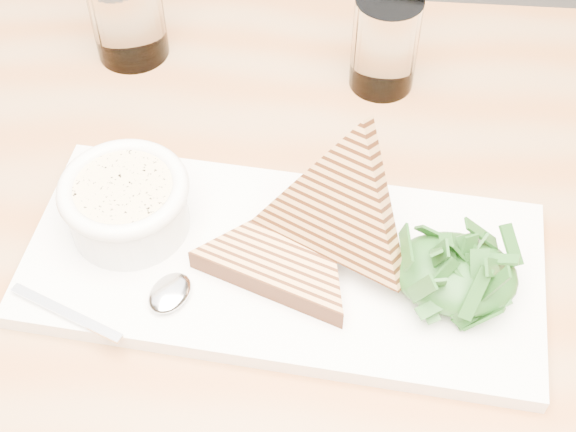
% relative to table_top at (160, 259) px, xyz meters
% --- Properties ---
extents(table_top, '(1.25, 0.91, 0.04)m').
position_rel_table_top_xyz_m(table_top, '(0.00, 0.00, 0.00)').
color(table_top, '#986E47').
rests_on(table_top, ground).
extents(platter, '(0.45, 0.21, 0.02)m').
position_rel_table_top_xyz_m(platter, '(0.12, -0.00, 0.03)').
color(platter, white).
rests_on(platter, table_top).
extents(soup_bowl, '(0.10, 0.10, 0.04)m').
position_rel_table_top_xyz_m(soup_bowl, '(-0.02, 0.01, 0.06)').
color(soup_bowl, white).
rests_on(soup_bowl, platter).
extents(soup, '(0.09, 0.09, 0.01)m').
position_rel_table_top_xyz_m(soup, '(-0.02, 0.01, 0.08)').
color(soup, beige).
rests_on(soup, soup_bowl).
extents(bowl_rim, '(0.11, 0.11, 0.01)m').
position_rel_table_top_xyz_m(bowl_rim, '(-0.02, 0.01, 0.09)').
color(bowl_rim, white).
rests_on(bowl_rim, soup_bowl).
extents(sandwich_flat, '(0.20, 0.20, 0.02)m').
position_rel_table_top_xyz_m(sandwich_flat, '(0.12, -0.01, 0.05)').
color(sandwich_flat, tan).
rests_on(sandwich_flat, platter).
extents(sandwich_lean, '(0.21, 0.20, 0.19)m').
position_rel_table_top_xyz_m(sandwich_lean, '(0.16, 0.02, 0.09)').
color(sandwich_lean, tan).
rests_on(sandwich_lean, sandwich_flat).
extents(salad_base, '(0.10, 0.08, 0.04)m').
position_rel_table_top_xyz_m(salad_base, '(0.26, -0.00, 0.06)').
color(salad_base, '#164716').
rests_on(salad_base, platter).
extents(arugula_pile, '(0.11, 0.10, 0.05)m').
position_rel_table_top_xyz_m(arugula_pile, '(0.26, -0.00, 0.06)').
color(arugula_pile, '#274F1D').
rests_on(arugula_pile, platter).
extents(spoon_bowl, '(0.04, 0.05, 0.01)m').
position_rel_table_top_xyz_m(spoon_bowl, '(0.03, -0.06, 0.04)').
color(spoon_bowl, silver).
rests_on(spoon_bowl, platter).
extents(spoon_handle, '(0.11, 0.04, 0.00)m').
position_rel_table_top_xyz_m(spoon_handle, '(-0.04, -0.09, 0.04)').
color(spoon_handle, silver).
rests_on(spoon_handle, platter).
extents(glass_near, '(0.08, 0.08, 0.12)m').
position_rel_table_top_xyz_m(glass_near, '(-0.11, 0.26, 0.08)').
color(glass_near, white).
rests_on(glass_near, table_top).
extents(glass_far, '(0.07, 0.07, 0.10)m').
position_rel_table_top_xyz_m(glass_far, '(0.17, 0.26, 0.07)').
color(glass_far, white).
rests_on(glass_far, table_top).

